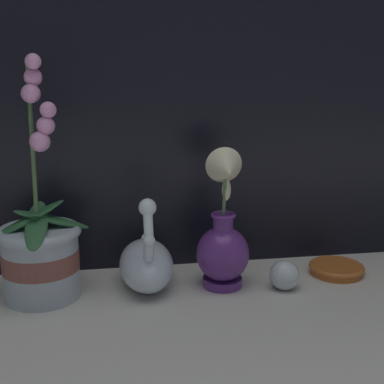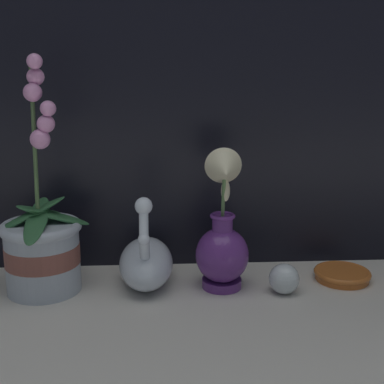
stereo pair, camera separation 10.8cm
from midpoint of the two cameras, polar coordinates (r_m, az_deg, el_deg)
ground_plane at (r=1.04m, az=-1.82°, el=-12.11°), size 2.80×2.80×0.00m
orchid_potted_plant at (r=1.10m, az=-18.61°, el=-5.90°), size 0.21×0.20×0.47m
swan_figurine at (r=1.12m, az=-7.70°, el=-7.46°), size 0.11×0.21×0.21m
blue_vase at (r=1.09m, az=0.53°, el=-5.30°), size 0.11×0.11×0.29m
glass_sphere at (r=1.11m, az=7.09°, el=-8.83°), size 0.06×0.06×0.06m
amber_dish at (r=1.21m, az=12.71°, el=-7.99°), size 0.12×0.12×0.02m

